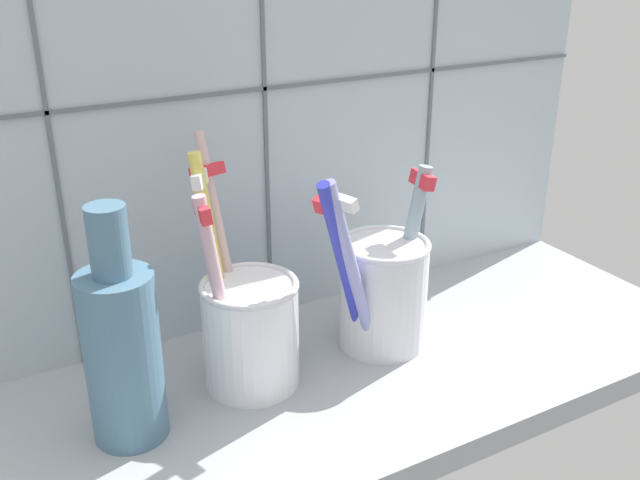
# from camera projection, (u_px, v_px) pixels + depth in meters

# --- Properties ---
(counter_slab) EXTENTS (0.64, 0.22, 0.02)m
(counter_slab) POSITION_uv_depth(u_px,v_px,m) (334.00, 386.00, 0.55)
(counter_slab) COLOR #9EA3A8
(counter_slab) RESTS_ON ground
(tile_wall_back) EXTENTS (0.64, 0.02, 0.45)m
(tile_wall_back) POSITION_uv_depth(u_px,v_px,m) (258.00, 73.00, 0.56)
(tile_wall_back) COLOR #B2C1CC
(tile_wall_back) RESTS_ON ground
(toothbrush_cup_left) EXTENTS (0.07, 0.09, 0.18)m
(toothbrush_cup_left) POSITION_uv_depth(u_px,v_px,m) (248.00, 326.00, 0.52)
(toothbrush_cup_left) COLOR white
(toothbrush_cup_left) RESTS_ON counter_slab
(toothbrush_cup_right) EXTENTS (0.12, 0.08, 0.16)m
(toothbrush_cup_right) POSITION_uv_depth(u_px,v_px,m) (382.00, 288.00, 0.57)
(toothbrush_cup_right) COLOR silver
(toothbrush_cup_right) RESTS_ON counter_slab
(ceramic_vase) EXTENTS (0.05, 0.05, 0.16)m
(ceramic_vase) POSITION_uv_depth(u_px,v_px,m) (122.00, 348.00, 0.46)
(ceramic_vase) COLOR slate
(ceramic_vase) RESTS_ON counter_slab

